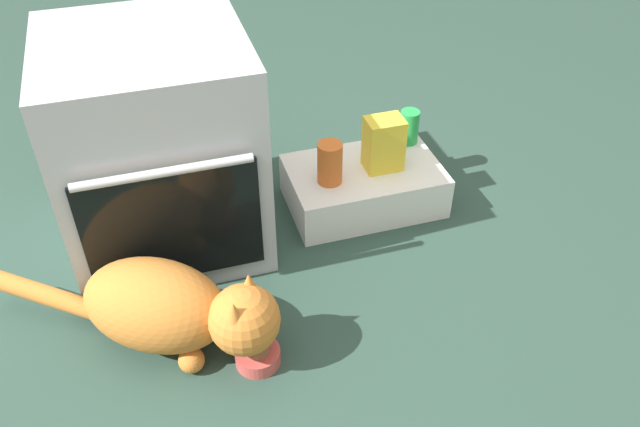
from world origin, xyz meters
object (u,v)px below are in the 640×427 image
object	(u,v)px
oven	(158,146)
cat	(171,308)
snack_bag	(384,144)
pantry_cabinet	(363,186)
food_bowl	(258,355)
sauce_jar	(330,163)
soda_can	(409,127)

from	to	relation	value
oven	cat	world-z (taller)	oven
cat	snack_bag	world-z (taller)	snack_bag
pantry_cabinet	food_bowl	xyz separation A→B (m)	(-0.49, -0.56, -0.05)
pantry_cabinet	sauce_jar	bearing A→B (deg)	-165.13
pantry_cabinet	snack_bag	world-z (taller)	snack_bag
oven	food_bowl	xyz separation A→B (m)	(0.15, -0.60, -0.30)
pantry_cabinet	soda_can	world-z (taller)	soda_can
snack_bag	pantry_cabinet	bearing A→B (deg)	170.22
pantry_cabinet	soda_can	distance (m)	0.26
pantry_cabinet	sauce_jar	size ratio (longest dim) A/B	3.59
snack_bag	food_bowl	bearing A→B (deg)	-135.31
cat	sauce_jar	xyz separation A→B (m)	(0.55, 0.40, 0.08)
sauce_jar	soda_can	xyz separation A→B (m)	(0.33, 0.14, -0.01)
snack_bag	sauce_jar	distance (m)	0.19
cat	sauce_jar	distance (m)	0.69
food_bowl	snack_bag	distance (m)	0.80
snack_bag	sauce_jar	bearing A→B (deg)	-172.50
food_bowl	sauce_jar	world-z (taller)	sauce_jar
snack_bag	cat	bearing A→B (deg)	-150.42
food_bowl	sauce_jar	xyz separation A→B (m)	(0.36, 0.52, 0.19)
soda_can	snack_bag	bearing A→B (deg)	-140.51
sauce_jar	soda_can	size ratio (longest dim) A/B	1.17
oven	pantry_cabinet	distance (m)	0.69
cat	snack_bag	xyz separation A→B (m)	(0.74, 0.42, 0.10)
pantry_cabinet	soda_can	size ratio (longest dim) A/B	4.19
cat	soda_can	bearing A→B (deg)	63.94
cat	sauce_jar	bearing A→B (deg)	68.26
pantry_cabinet	food_bowl	bearing A→B (deg)	-131.61
oven	food_bowl	world-z (taller)	oven
oven	snack_bag	xyz separation A→B (m)	(0.70, -0.05, -0.09)
snack_bag	soda_can	size ratio (longest dim) A/B	1.50
snack_bag	soda_can	world-z (taller)	snack_bag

